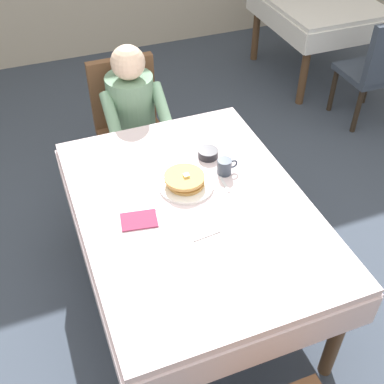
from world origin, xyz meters
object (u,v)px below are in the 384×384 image
cup_coffee (225,167)px  fork_left_of_plate (152,198)px  diner_person (133,113)px  spoon_near_edge (206,236)px  bowl_butter (208,153)px  background_chair_empty (380,66)px  background_table_far (318,12)px  knife_right_of_plate (222,180)px  plate_breakfast (186,185)px  dining_table_main (194,219)px  chair_diner (129,119)px  breakfast_stack (185,180)px

cup_coffee → fork_left_of_plate: size_ratio=0.63×
diner_person → spoon_near_edge: size_ratio=7.47×
bowl_butter → background_chair_empty: background_chair_empty is taller
diner_person → cup_coffee: diner_person is taller
spoon_near_edge → background_table_far: (2.08, 2.35, -0.12)m
cup_coffee → knife_right_of_plate: bearing=-125.2°
bowl_butter → fork_left_of_plate: 0.44m
plate_breakfast → background_table_far: plate_breakfast is taller
bowl_butter → spoon_near_edge: bearing=-113.1°
dining_table_main → chair_diner: 1.18m
breakfast_stack → background_chair_empty: (2.05, 1.04, -0.25)m
chair_diner → background_table_far: (2.08, 0.97, 0.09)m
breakfast_stack → bowl_butter: bearing=42.4°
bowl_butter → background_table_far: bearing=44.4°
diner_person → spoon_near_edge: diner_person is taller
diner_person → plate_breakfast: size_ratio=4.00×
plate_breakfast → knife_right_of_plate: bearing=-6.0°
chair_diner → dining_table_main: bearing=91.3°
chair_diner → bowl_butter: (0.24, -0.83, 0.23)m
diner_person → background_chair_empty: bearing=-175.0°
plate_breakfast → cup_coffee: 0.23m
chair_diner → knife_right_of_plate: chair_diner is taller
plate_breakfast → knife_right_of_plate: size_ratio=1.40×
background_table_far → dining_table_main: bearing=-133.8°
dining_table_main → fork_left_of_plate: 0.23m
diner_person → plate_breakfast: bearing=92.7°
diner_person → background_table_far: 2.37m
dining_table_main → cup_coffee: (0.24, 0.18, 0.13)m
knife_right_of_plate → background_chair_empty: 2.15m
breakfast_stack → knife_right_of_plate: (0.20, -0.03, -0.04)m
spoon_near_edge → background_table_far: bearing=43.1°
dining_table_main → fork_left_of_plate: size_ratio=8.47×
background_chair_empty → cup_coffee: bearing=-150.7°
diner_person → fork_left_of_plate: (-0.15, -0.89, 0.07)m
dining_table_main → breakfast_stack: size_ratio=7.40×
chair_diner → cup_coffee: (0.27, -0.99, 0.25)m
plate_breakfast → fork_left_of_plate: size_ratio=1.56×
chair_diner → cup_coffee: bearing=105.0°
cup_coffee → spoon_near_edge: 0.47m
dining_table_main → cup_coffee: size_ratio=13.49×
bowl_butter → chair_diner: bearing=106.0°
knife_right_of_plate → spoon_near_edge: (-0.23, -0.33, 0.00)m
knife_right_of_plate → background_chair_empty: bearing=-57.6°
breakfast_stack → fork_left_of_plate: 0.19m
breakfast_stack → spoon_near_edge: size_ratio=1.37×
bowl_butter → background_chair_empty: size_ratio=0.12×
diner_person → background_chair_empty: (2.08, 0.18, -0.14)m
fork_left_of_plate → background_chair_empty: size_ratio=0.19×
diner_person → knife_right_of_plate: (0.23, -0.89, 0.07)m
cup_coffee → knife_right_of_plate: 0.07m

